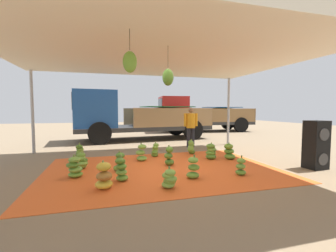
{
  "coord_description": "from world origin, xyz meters",
  "views": [
    {
      "loc": [
        -1.43,
        -5.6,
        1.52
      ],
      "look_at": [
        0.62,
        1.7,
        0.98
      ],
      "focal_mm": 24.54,
      "sensor_mm": 36.0,
      "label": 1
    }
  ],
  "objects_px": {
    "banana_bunch_7": "(211,152)",
    "worker_0": "(191,124)",
    "banana_bunch_8": "(241,167)",
    "banana_bunch_12": "(155,150)",
    "banana_bunch_13": "(80,153)",
    "banana_bunch_3": "(229,152)",
    "banana_bunch_0": "(75,168)",
    "banana_bunch_11": "(120,163)",
    "cargo_truck_far": "(201,115)",
    "banana_bunch_9": "(82,161)",
    "banana_bunch_1": "(169,179)",
    "banana_bunch_5": "(191,148)",
    "cargo_truck_main": "(137,116)",
    "banana_bunch_6": "(121,170)",
    "speaker_stack": "(316,145)",
    "banana_bunch_4": "(104,177)",
    "banana_bunch_14": "(169,157)",
    "banana_bunch_10": "(193,168)",
    "banana_bunch_2": "(141,153)"
  },
  "relations": [
    {
      "from": "banana_bunch_7",
      "to": "worker_0",
      "type": "xyz_separation_m",
      "value": [
        0.24,
        2.33,
        0.71
      ]
    },
    {
      "from": "banana_bunch_8",
      "to": "banana_bunch_12",
      "type": "relative_size",
      "value": 0.92
    },
    {
      "from": "banana_bunch_13",
      "to": "banana_bunch_3",
      "type": "bearing_deg",
      "value": -13.92
    },
    {
      "from": "banana_bunch_0",
      "to": "banana_bunch_7",
      "type": "bearing_deg",
      "value": 13.92
    },
    {
      "from": "banana_bunch_11",
      "to": "cargo_truck_far",
      "type": "distance_m",
      "value": 11.18
    },
    {
      "from": "banana_bunch_8",
      "to": "banana_bunch_9",
      "type": "relative_size",
      "value": 0.98
    },
    {
      "from": "banana_bunch_1",
      "to": "worker_0",
      "type": "bearing_deg",
      "value": 64.05
    },
    {
      "from": "banana_bunch_5",
      "to": "cargo_truck_far",
      "type": "relative_size",
      "value": 0.08
    },
    {
      "from": "banana_bunch_8",
      "to": "cargo_truck_main",
      "type": "relative_size",
      "value": 0.07
    },
    {
      "from": "banana_bunch_9",
      "to": "banana_bunch_13",
      "type": "relative_size",
      "value": 0.89
    },
    {
      "from": "banana_bunch_6",
      "to": "banana_bunch_8",
      "type": "bearing_deg",
      "value": -5.99
    },
    {
      "from": "banana_bunch_7",
      "to": "speaker_stack",
      "type": "bearing_deg",
      "value": -39.22
    },
    {
      "from": "cargo_truck_main",
      "to": "banana_bunch_13",
      "type": "bearing_deg",
      "value": -118.23
    },
    {
      "from": "cargo_truck_far",
      "to": "worker_0",
      "type": "distance_m",
      "value": 7.03
    },
    {
      "from": "speaker_stack",
      "to": "banana_bunch_0",
      "type": "bearing_deg",
      "value": 172.44
    },
    {
      "from": "banana_bunch_1",
      "to": "banana_bunch_0",
      "type": "bearing_deg",
      "value": 146.04
    },
    {
      "from": "banana_bunch_4",
      "to": "cargo_truck_far",
      "type": "xyz_separation_m",
      "value": [
        6.61,
        10.46,
        0.93
      ]
    },
    {
      "from": "banana_bunch_0",
      "to": "banana_bunch_14",
      "type": "height_order",
      "value": "banana_bunch_14"
    },
    {
      "from": "banana_bunch_12",
      "to": "banana_bunch_6",
      "type": "bearing_deg",
      "value": -118.38
    },
    {
      "from": "banana_bunch_10",
      "to": "banana_bunch_11",
      "type": "bearing_deg",
      "value": 146.07
    },
    {
      "from": "banana_bunch_0",
      "to": "banana_bunch_2",
      "type": "xyz_separation_m",
      "value": [
        1.69,
        1.25,
        0.01
      ]
    },
    {
      "from": "banana_bunch_6",
      "to": "banana_bunch_0",
      "type": "bearing_deg",
      "value": 151.03
    },
    {
      "from": "speaker_stack",
      "to": "worker_0",
      "type": "bearing_deg",
      "value": 114.82
    },
    {
      "from": "banana_bunch_4",
      "to": "banana_bunch_8",
      "type": "xyz_separation_m",
      "value": [
        3.05,
        0.12,
        -0.05
      ]
    },
    {
      "from": "banana_bunch_0",
      "to": "cargo_truck_main",
      "type": "distance_m",
      "value": 6.69
    },
    {
      "from": "banana_bunch_14",
      "to": "cargo_truck_main",
      "type": "relative_size",
      "value": 0.08
    },
    {
      "from": "banana_bunch_6",
      "to": "banana_bunch_14",
      "type": "distance_m",
      "value": 1.72
    },
    {
      "from": "banana_bunch_0",
      "to": "banana_bunch_4",
      "type": "distance_m",
      "value": 1.14
    },
    {
      "from": "banana_bunch_12",
      "to": "banana_bunch_14",
      "type": "height_order",
      "value": "banana_bunch_14"
    },
    {
      "from": "banana_bunch_2",
      "to": "banana_bunch_5",
      "type": "relative_size",
      "value": 1.06
    },
    {
      "from": "banana_bunch_11",
      "to": "banana_bunch_4",
      "type": "bearing_deg",
      "value": -106.98
    },
    {
      "from": "banana_bunch_0",
      "to": "cargo_truck_main",
      "type": "relative_size",
      "value": 0.08
    },
    {
      "from": "banana_bunch_10",
      "to": "cargo_truck_main",
      "type": "distance_m",
      "value": 7.04
    },
    {
      "from": "speaker_stack",
      "to": "banana_bunch_13",
      "type": "bearing_deg",
      "value": 156.12
    },
    {
      "from": "banana_bunch_3",
      "to": "banana_bunch_13",
      "type": "height_order",
      "value": "banana_bunch_13"
    },
    {
      "from": "banana_bunch_1",
      "to": "banana_bunch_11",
      "type": "bearing_deg",
      "value": 118.76
    },
    {
      "from": "banana_bunch_12",
      "to": "cargo_truck_main",
      "type": "bearing_deg",
      "value": 89.31
    },
    {
      "from": "banana_bunch_6",
      "to": "cargo_truck_main",
      "type": "height_order",
      "value": "cargo_truck_main"
    },
    {
      "from": "cargo_truck_far",
      "to": "banana_bunch_1",
      "type": "bearing_deg",
      "value": -116.66
    },
    {
      "from": "banana_bunch_7",
      "to": "cargo_truck_far",
      "type": "height_order",
      "value": "cargo_truck_far"
    },
    {
      "from": "banana_bunch_6",
      "to": "worker_0",
      "type": "bearing_deg",
      "value": 51.33
    },
    {
      "from": "banana_bunch_2",
      "to": "banana_bunch_10",
      "type": "bearing_deg",
      "value": -67.38
    },
    {
      "from": "banana_bunch_1",
      "to": "cargo_truck_main",
      "type": "xyz_separation_m",
      "value": [
        0.43,
        7.46,
        0.99
      ]
    },
    {
      "from": "banana_bunch_4",
      "to": "banana_bunch_10",
      "type": "relative_size",
      "value": 1.06
    },
    {
      "from": "banana_bunch_5",
      "to": "banana_bunch_9",
      "type": "distance_m",
      "value": 3.54
    },
    {
      "from": "banana_bunch_11",
      "to": "banana_bunch_13",
      "type": "distance_m",
      "value": 1.91
    },
    {
      "from": "banana_bunch_4",
      "to": "banana_bunch_13",
      "type": "height_order",
      "value": "banana_bunch_4"
    },
    {
      "from": "banana_bunch_6",
      "to": "banana_bunch_13",
      "type": "relative_size",
      "value": 1.07
    },
    {
      "from": "banana_bunch_2",
      "to": "banana_bunch_8",
      "type": "height_order",
      "value": "banana_bunch_2"
    },
    {
      "from": "banana_bunch_3",
      "to": "banana_bunch_8",
      "type": "distance_m",
      "value": 1.72
    }
  ]
}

